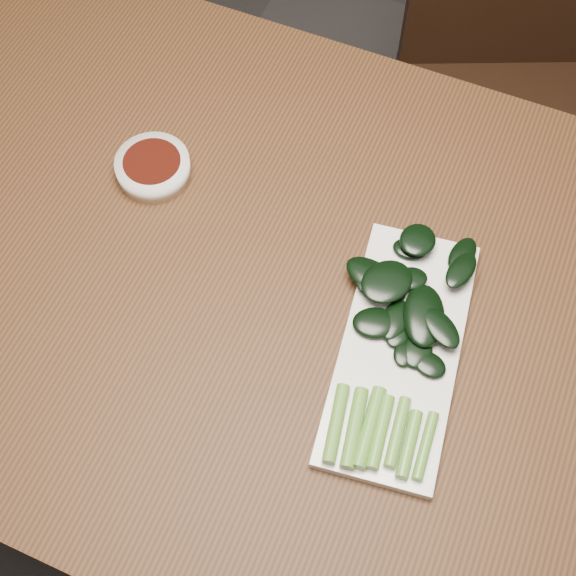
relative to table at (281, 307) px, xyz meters
The scene contains 6 objects.
ground 0.68m from the table, ahead, with size 6.00×6.00×0.00m, color #2F2C2C.
table is the anchor object (origin of this frame).
chair_far 0.72m from the table, 72.48° to the left, with size 0.61×0.61×0.89m.
sauce_bowl 0.25m from the table, 159.12° to the left, with size 0.10×0.10×0.03m.
serving_plate 0.19m from the table, 11.55° to the right, with size 0.18×0.33×0.01m.
gai_lan 0.19m from the table, ahead, with size 0.18×0.34×0.02m.
Camera 1 is at (0.19, -0.43, 1.61)m, focal length 50.00 mm.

